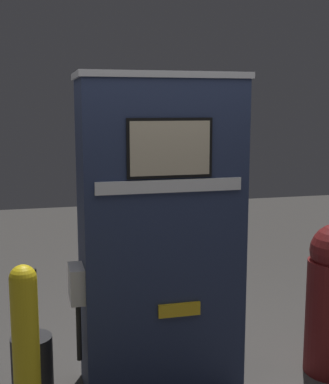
% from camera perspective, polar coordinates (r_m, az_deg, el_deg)
% --- Properties ---
extents(gas_pump, '(1.14, 0.54, 2.11)m').
position_cam_1_polar(gas_pump, '(3.55, -0.54, -4.62)').
color(gas_pump, '#232D4C').
rests_on(gas_pump, ground_plane).
extents(safety_bollard, '(0.15, 0.15, 1.08)m').
position_cam_1_polar(safety_bollard, '(3.11, -14.52, -16.64)').
color(safety_bollard, yellow).
rests_on(safety_bollard, ground_plane).
extents(squeegee_bucket, '(0.28, 0.28, 0.88)m').
position_cam_1_polar(squeegee_bucket, '(3.85, -13.92, -17.41)').
color(squeegee_bucket, '#262628').
rests_on(squeegee_bucket, ground_plane).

